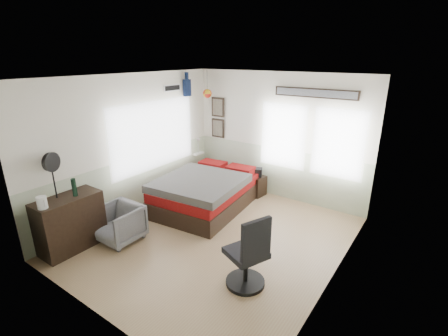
% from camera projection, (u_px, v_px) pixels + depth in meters
% --- Properties ---
extents(ground_plane, '(4.00, 4.50, 0.01)m').
position_uv_depth(ground_plane, '(216.00, 238.00, 5.65)').
color(ground_plane, '#9E7654').
extents(room_shell, '(4.02, 4.52, 2.71)m').
position_uv_depth(room_shell, '(218.00, 145.00, 5.31)').
color(room_shell, '#EEE8CE').
rests_on(room_shell, ground_plane).
extents(wall_decor, '(3.55, 1.32, 1.44)m').
position_uv_depth(wall_decor, '(227.00, 99.00, 7.07)').
color(wall_decor, black).
rests_on(wall_decor, room_shell).
extents(bed, '(1.72, 2.29, 0.69)m').
position_uv_depth(bed, '(206.00, 192.00, 6.68)').
color(bed, black).
rests_on(bed, ground_plane).
extents(dresser, '(0.48, 1.00, 0.90)m').
position_uv_depth(dresser, '(70.00, 223.00, 5.23)').
color(dresser, black).
rests_on(dresser, ground_plane).
extents(armchair, '(0.68, 0.70, 0.63)m').
position_uv_depth(armchair, '(119.00, 224.00, 5.48)').
color(armchair, slate).
rests_on(armchair, ground_plane).
extents(nightstand, '(0.48, 0.40, 0.45)m').
position_uv_depth(nightstand, '(255.00, 185.00, 7.34)').
color(nightstand, black).
rests_on(nightstand, ground_plane).
extents(task_chair, '(0.63, 0.63, 1.08)m').
position_uv_depth(task_chair, '(249.00, 259.00, 4.32)').
color(task_chair, black).
rests_on(task_chair, ground_plane).
extents(kettle, '(0.16, 0.14, 0.19)m').
position_uv_depth(kettle, '(42.00, 202.00, 4.68)').
color(kettle, silver).
rests_on(kettle, dresser).
extents(bottle, '(0.07, 0.07, 0.29)m').
position_uv_depth(bottle, '(74.00, 187.00, 5.08)').
color(bottle, black).
rests_on(bottle, dresser).
extents(stand_fan, '(0.17, 0.29, 0.74)m').
position_uv_depth(stand_fan, '(51.00, 163.00, 4.87)').
color(stand_fan, black).
rests_on(stand_fan, dresser).
extents(black_bag, '(0.36, 0.31, 0.18)m').
position_uv_depth(black_bag, '(255.00, 172.00, 7.23)').
color(black_bag, black).
rests_on(black_bag, nightstand).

